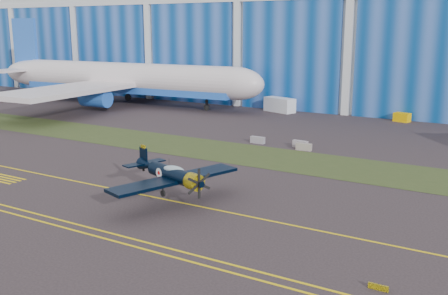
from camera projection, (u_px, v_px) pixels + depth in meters
The scene contains 15 objects.
ground at pixel (187, 184), 51.88m from camera, with size 260.00×260.00×0.00m, color #362C2F.
grass_median at pixel (253, 155), 63.61m from camera, with size 260.00×10.00×0.02m, color #475128.
hangar at pixel (383, 29), 108.69m from camera, with size 220.00×45.70×30.00m.
taxiway_centreline at pixel (156, 197), 47.69m from camera, with size 200.00×0.20×0.02m, color yellow.
edge_line_near at pixel (78, 231), 39.73m from camera, with size 80.00×0.20×0.02m, color yellow.
edge_line_far at pixel (88, 227), 40.57m from camera, with size 80.00×0.20×0.02m, color yellow.
guard_board_right at pixel (378, 287), 30.82m from camera, with size 1.20×0.15×0.35m, color yellow.
warbird at pixel (171, 174), 45.63m from camera, with size 13.68×15.06×3.70m.
jetliner at pixel (124, 45), 103.90m from camera, with size 71.35×61.69×23.70m.
shipping_container at pixel (280, 105), 96.39m from camera, with size 6.00×2.40×2.60m, color white.
tug at pixel (402, 117), 86.33m from camera, with size 2.50×1.56×1.46m, color #FFB900.
cart at pixel (67, 94), 118.66m from camera, with size 1.94×1.16×1.16m, color white.
barrier_a at pixel (258, 140), 70.13m from camera, with size 2.00×0.60×0.90m, color gray.
barrier_b at pixel (304, 147), 66.03m from camera, with size 2.00×0.60×0.90m, color gray.
barrier_c at pixel (300, 144), 67.65m from camera, with size 2.00×0.60×0.90m, color #A0929B.
Camera 1 is at (28.62, -40.89, 15.07)m, focal length 42.00 mm.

